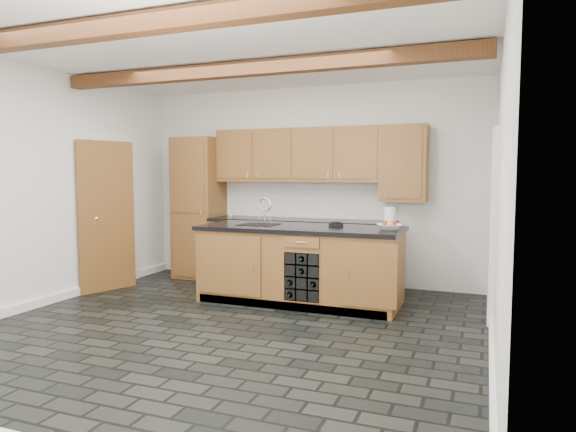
% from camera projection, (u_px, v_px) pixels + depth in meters
% --- Properties ---
extents(ground, '(5.00, 5.00, 0.00)m').
position_uv_depth(ground, '(229.00, 328.00, 5.20)').
color(ground, black).
rests_on(ground, ground).
extents(room_shell, '(5.01, 5.00, 5.00)m').
position_uv_depth(room_shell, '(243.00, 177.00, 5.60)').
color(room_shell, white).
rests_on(room_shell, ground).
extents(back_cabinetry, '(3.65, 0.62, 2.20)m').
position_uv_depth(back_cabinetry, '(278.00, 215.00, 7.33)').
color(back_cabinetry, brown).
rests_on(back_cabinetry, ground).
extents(island, '(2.48, 0.96, 0.93)m').
position_uv_depth(island, '(300.00, 264.00, 6.24)').
color(island, brown).
rests_on(island, ground).
extents(faucet, '(0.45, 0.40, 0.34)m').
position_uv_depth(faucet, '(260.00, 222.00, 6.45)').
color(faucet, black).
rests_on(faucet, island).
extents(kitchen_scale, '(0.20, 0.14, 0.05)m').
position_uv_depth(kitchen_scale, '(336.00, 224.00, 6.22)').
color(kitchen_scale, black).
rests_on(kitchen_scale, island).
extents(fruit_bowl, '(0.37, 0.37, 0.07)m').
position_uv_depth(fruit_bowl, '(389.00, 227.00, 5.81)').
color(fruit_bowl, white).
rests_on(fruit_bowl, island).
extents(fruit_cluster, '(0.16, 0.17, 0.07)m').
position_uv_depth(fruit_cluster, '(389.00, 224.00, 5.81)').
color(fruit_cluster, red).
rests_on(fruit_cluster, fruit_bowl).
extents(paper_towel, '(0.13, 0.13, 0.24)m').
position_uv_depth(paper_towel, '(390.00, 217.00, 6.14)').
color(paper_towel, white).
rests_on(paper_towel, island).
extents(mug, '(0.10, 0.10, 0.08)m').
position_uv_depth(mug, '(231.00, 214.00, 7.61)').
color(mug, white).
rests_on(mug, back_cabinetry).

